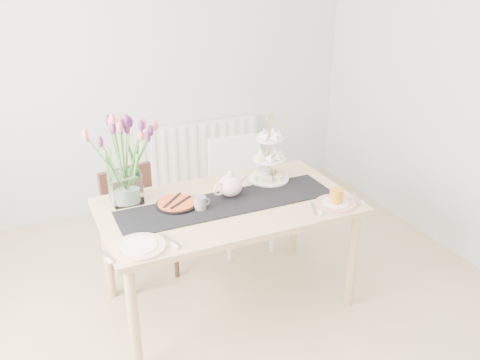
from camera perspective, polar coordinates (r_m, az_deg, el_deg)
name	(u,v)px	position (r m, az deg, el deg)	size (l,w,h in m)	color
room_shell	(250,153)	(2.52, 1.15, 3.08)	(4.50, 4.50, 4.50)	tan
radiator	(199,153)	(4.90, -4.66, 3.03)	(1.20, 0.08, 0.60)	white
dining_table	(228,214)	(3.27, -1.38, -3.85)	(1.60, 0.90, 0.75)	tan
chair_brown	(135,215)	(3.78, -11.73, -3.89)	(0.48, 0.48, 0.81)	#341912
chair_white	(239,184)	(4.07, -0.08, -0.50)	(0.46, 0.46, 0.88)	white
table_runner	(228,203)	(3.23, -1.40, -2.59)	(1.40, 0.35, 0.01)	black
tulip_vase	(121,146)	(3.20, -13.18, 3.72)	(0.68, 0.68, 0.59)	silver
cake_stand	(269,164)	(3.52, 3.26, 1.76)	(0.29, 0.29, 0.42)	gold
teapot	(230,185)	(3.29, -1.10, -0.62)	(0.25, 0.21, 0.17)	white
cream_jug	(263,176)	(3.52, 2.62, 0.46)	(0.09, 0.09, 0.09)	white
tart_tin	(177,204)	(3.21, -7.10, -2.72)	(0.27, 0.27, 0.03)	black
mug_grey	(200,203)	(3.15, -4.50, -2.62)	(0.07, 0.07, 0.09)	slate
mug_orange	(336,197)	(3.26, 10.77, -1.87)	(0.09, 0.09, 0.10)	orange
plate_left	(139,247)	(2.81, -11.22, -7.37)	(0.29, 0.29, 0.01)	white
plate_right	(335,204)	(3.27, 10.67, -2.61)	(0.25, 0.25, 0.01)	silver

